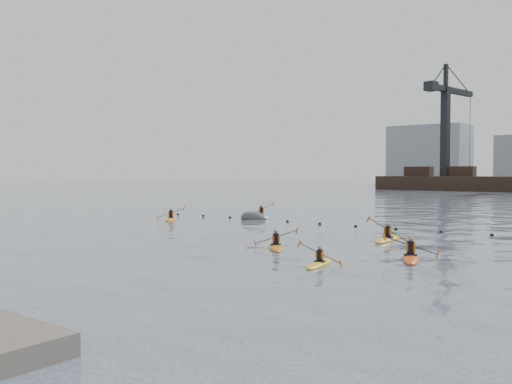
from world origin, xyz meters
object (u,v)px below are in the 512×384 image
(kayaker_3, at_px, (388,239))
(kayaker_4, at_px, (411,257))
(mooring_buoy, at_px, (256,219))
(kayaker_1, at_px, (320,263))
(kayaker_0, at_px, (276,246))
(kayaker_5, at_px, (261,215))
(kayaker_2, at_px, (171,219))

(kayaker_3, relative_size, kayaker_4, 1.03)
(kayaker_3, height_order, mooring_buoy, kayaker_3)
(kayaker_3, distance_m, mooring_buoy, 15.75)
(kayaker_1, height_order, kayaker_4, kayaker_4)
(kayaker_1, bearing_deg, kayaker_0, 133.44)
(kayaker_4, height_order, kayaker_5, kayaker_5)
(kayaker_3, xyz_separation_m, kayaker_5, (-16.01, 9.39, -0.00))
(mooring_buoy, bearing_deg, kayaker_5, 119.27)
(kayaker_4, bearing_deg, kayaker_0, -15.51)
(kayaker_5, bearing_deg, kayaker_2, -160.84)
(kayaker_5, bearing_deg, kayaker_1, -93.34)
(kayaker_0, relative_size, kayaker_4, 0.85)
(kayaker_2, bearing_deg, mooring_buoy, 5.86)
(kayaker_1, distance_m, kayaker_5, 25.40)
(mooring_buoy, bearing_deg, kayaker_2, -138.36)
(kayaker_1, distance_m, kayaker_2, 23.51)
(kayaker_2, height_order, kayaker_5, kayaker_5)
(kayaker_1, height_order, mooring_buoy, kayaker_1)
(kayaker_2, relative_size, kayaker_3, 0.86)
(kayaker_1, relative_size, kayaker_5, 0.95)
(kayaker_2, height_order, kayaker_4, kayaker_4)
(kayaker_2, relative_size, kayaker_4, 0.88)
(kayaker_2, bearing_deg, kayaker_4, -53.74)
(kayaker_0, xyz_separation_m, kayaker_3, (3.19, 6.34, 0.01))
(kayaker_3, xyz_separation_m, kayaker_4, (3.55, -5.58, -0.00))
(kayaker_4, height_order, mooring_buoy, kayaker_4)
(kayaker_3, bearing_deg, mooring_buoy, 150.26)
(kayaker_2, height_order, mooring_buoy, kayaker_2)
(kayaker_0, distance_m, kayaker_4, 6.78)
(kayaker_2, height_order, kayaker_3, kayaker_3)
(kayaker_0, bearing_deg, kayaker_5, 90.77)
(kayaker_0, relative_size, mooring_buoy, 1.21)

